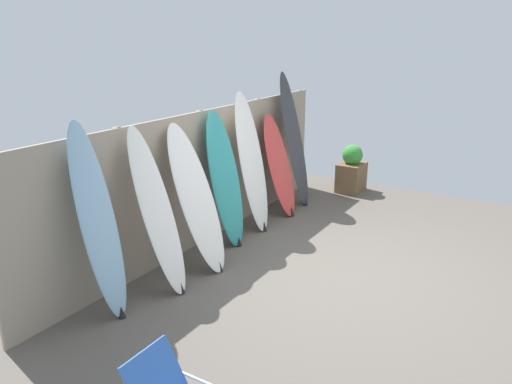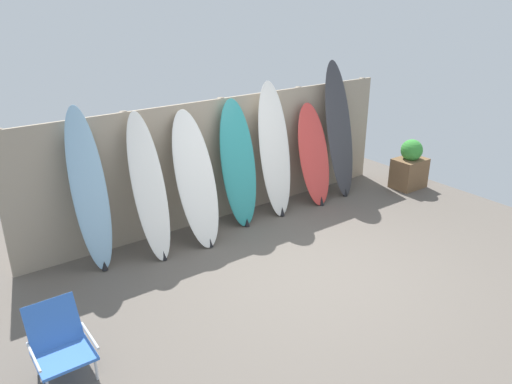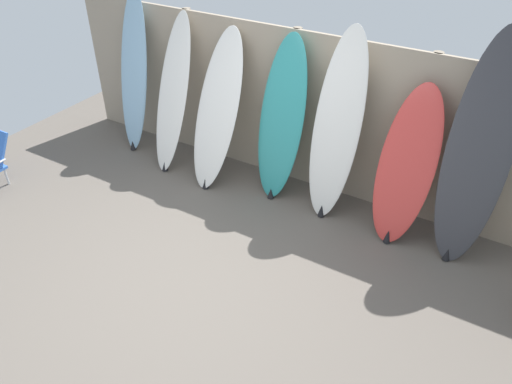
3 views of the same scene
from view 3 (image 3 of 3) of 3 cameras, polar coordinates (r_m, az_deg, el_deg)
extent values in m
plane|color=#5B544C|center=(4.84, -7.35, -9.28)|extent=(7.68, 7.68, 0.00)
cube|color=gray|center=(5.72, 4.17, 9.47)|extent=(6.08, 0.04, 1.80)
cylinder|color=gray|center=(7.39, -16.58, 14.15)|extent=(0.10, 0.10, 1.80)
cylinder|color=gray|center=(6.46, -7.34, 12.37)|extent=(0.10, 0.10, 1.80)
cylinder|color=gray|center=(5.76, 4.36, 9.62)|extent=(0.10, 0.10, 1.80)
cylinder|color=gray|center=(5.35, 18.27, 5.79)|extent=(0.10, 0.10, 1.80)
ellipsoid|color=#8CB7D6|center=(6.60, -13.78, 13.06)|extent=(0.42, 0.50, 2.00)
cone|color=black|center=(6.86, -13.89, 5.22)|extent=(0.08, 0.08, 0.12)
ellipsoid|color=white|center=(6.10, -9.49, 10.93)|extent=(0.46, 0.70, 1.83)
cone|color=black|center=(6.31, -10.38, 2.93)|extent=(0.08, 0.08, 0.12)
ellipsoid|color=white|center=(5.73, -4.43, 9.28)|extent=(0.60, 0.78, 1.76)
cone|color=black|center=(5.91, -5.81, 1.00)|extent=(0.08, 0.08, 0.12)
ellipsoid|color=teal|center=(5.44, 2.93, 8.23)|extent=(0.58, 0.53, 1.82)
cone|color=black|center=(5.72, 1.70, -0.12)|extent=(0.08, 0.08, 0.12)
ellipsoid|color=white|center=(5.16, 9.23, 7.31)|extent=(0.55, 0.53, 2.00)
cone|color=black|center=(5.48, 7.49, -2.10)|extent=(0.08, 0.08, 0.14)
ellipsoid|color=#D13D38|center=(5.04, 16.82, 2.79)|extent=(0.59, 0.57, 1.59)
cone|color=black|center=(5.26, 14.82, -4.90)|extent=(0.08, 0.08, 0.14)
ellipsoid|color=#38383D|center=(4.88, 24.10, 4.06)|extent=(0.61, 0.59, 2.19)
cone|color=black|center=(5.24, 21.01, -6.64)|extent=(0.08, 0.08, 0.13)
cylinder|color=silver|center=(6.64, -26.61, 1.62)|extent=(0.02, 0.02, 0.22)
camera|label=1|loc=(7.50, -56.99, 15.54)|focal=35.00mm
camera|label=2|loc=(6.14, -73.59, 9.55)|focal=35.00mm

